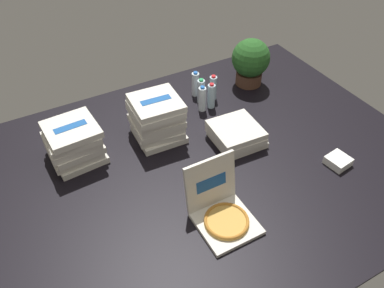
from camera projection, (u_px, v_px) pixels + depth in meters
ground_plane at (204, 166)px, 2.80m from camera, size 3.20×2.40×0.02m
open_pizza_box at (222, 210)px, 2.39m from camera, size 0.34×0.41×0.37m
pizza_stack_center_near at (236, 134)px, 2.93m from camera, size 0.38×0.37×0.15m
pizza_stack_left_mid at (157, 118)px, 2.92m from camera, size 0.39×0.39×0.34m
pizza_stack_center_far at (73, 143)px, 2.75m from camera, size 0.38×0.38×0.29m
water_bottle_0 at (202, 99)px, 3.21m from camera, size 0.06×0.06×0.23m
water_bottle_1 at (201, 91)px, 3.29m from camera, size 0.06×0.06×0.23m
water_bottle_2 at (213, 88)px, 3.33m from camera, size 0.06×0.06×0.23m
water_bottle_3 at (195, 84)px, 3.38m from camera, size 0.06×0.06×0.23m
water_bottle_4 at (211, 96)px, 3.24m from camera, size 0.06×0.06×0.23m
potted_plant at (251, 61)px, 3.43m from camera, size 0.34×0.34×0.43m
napkin_pile at (338, 161)px, 2.78m from camera, size 0.17×0.17×0.06m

